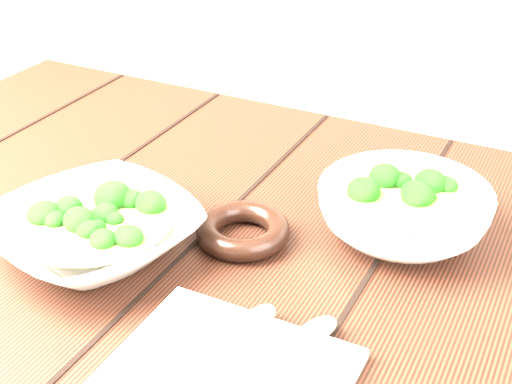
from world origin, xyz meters
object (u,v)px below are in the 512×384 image
Objects in this scene: soup_bowl_back at (403,211)px; table at (217,323)px; soup_bowl_front at (95,230)px; trivet at (243,230)px; napkin at (226,376)px.

table is at bearing -148.68° from soup_bowl_back.
soup_bowl_front reaches higher than trivet.
soup_bowl_back is at bearing 31.32° from table.
table is 0.27m from soup_bowl_back.
table is 0.14m from trivet.
soup_bowl_back reaches higher than soup_bowl_front.
napkin is at bearing -25.78° from soup_bowl_front.
soup_bowl_front is at bearing -147.52° from soup_bowl_back.
table is 4.27× the size of soup_bowl_front.
soup_bowl_back is at bearing 76.94° from napkin.
napkin is (0.09, -0.21, -0.01)m from trivet.
soup_bowl_front is 0.17m from trivet.
table is at bearing 122.51° from napkin.
soup_bowl_front reaches higher than table.
table is at bearing 34.40° from soup_bowl_front.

